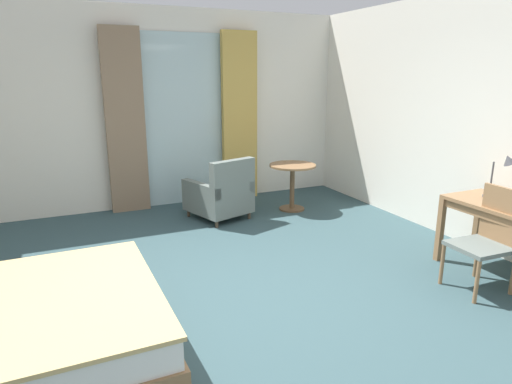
# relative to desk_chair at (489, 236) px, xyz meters

# --- Properties ---
(ground) EXTENTS (6.66, 7.45, 0.10)m
(ground) POSITION_rel_desk_chair_xyz_m (-2.22, 0.62, -0.57)
(ground) COLOR #334C51
(wall_back) EXTENTS (6.26, 0.12, 2.90)m
(wall_back) POSITION_rel_desk_chair_xyz_m (-2.22, 4.09, 0.93)
(wall_back) COLOR white
(wall_back) RESTS_ON ground
(wall_right) EXTENTS (0.12, 7.05, 2.90)m
(wall_right) POSITION_rel_desk_chair_xyz_m (0.85, 0.62, 0.93)
(wall_right) COLOR white
(wall_right) RESTS_ON ground
(balcony_glass_door) EXTENTS (1.31, 0.02, 2.55)m
(balcony_glass_door) POSITION_rel_desk_chair_xyz_m (-1.76, 4.01, 0.76)
(balcony_glass_door) COLOR silver
(balcony_glass_door) RESTS_ON ground
(curtain_panel_left) EXTENTS (0.54, 0.10, 2.60)m
(curtain_panel_left) POSITION_rel_desk_chair_xyz_m (-2.63, 3.91, 0.78)
(curtain_panel_left) COLOR #897056
(curtain_panel_left) RESTS_ON ground
(curtain_panel_right) EXTENTS (0.56, 0.10, 2.60)m
(curtain_panel_right) POSITION_rel_desk_chair_xyz_m (-0.88, 3.91, 0.78)
(curtain_panel_right) COLOR tan
(curtain_panel_right) RESTS_ON ground
(desk_chair) EXTENTS (0.50, 0.47, 0.96)m
(desk_chair) POSITION_rel_desk_chair_xyz_m (0.00, 0.00, 0.00)
(desk_chair) COLOR slate
(desk_chair) RESTS_ON ground
(desk_lamp) EXTENTS (0.25, 0.22, 0.47)m
(desk_lamp) POSITION_rel_desk_chair_xyz_m (0.54, 0.34, 0.54)
(desk_lamp) COLOR #4C4C51
(desk_lamp) RESTS_ON writing_desk
(armchair_by_window) EXTENTS (0.89, 0.95, 0.87)m
(armchair_by_window) POSITION_rel_desk_chair_xyz_m (-1.55, 2.99, -0.18)
(armchair_by_window) COLOR slate
(armchair_by_window) RESTS_ON ground
(round_cafe_table) EXTENTS (0.68, 0.68, 0.68)m
(round_cafe_table) POSITION_rel_desk_chair_xyz_m (-0.44, 2.96, -0.01)
(round_cafe_table) COLOR olive
(round_cafe_table) RESTS_ON ground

